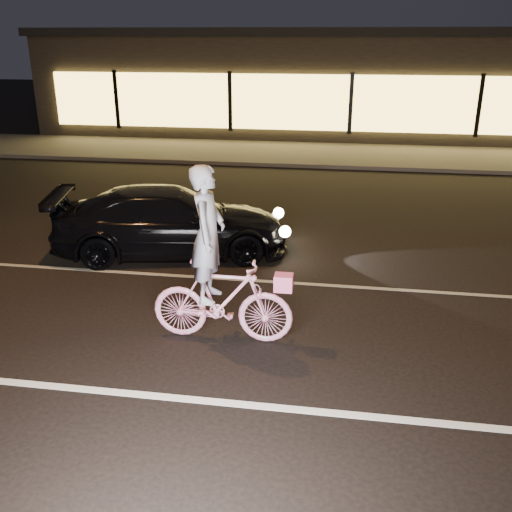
# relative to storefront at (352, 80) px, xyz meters

# --- Properties ---
(ground) EXTENTS (90.00, 90.00, 0.00)m
(ground) POSITION_rel_storefront_xyz_m (0.00, -18.97, -2.15)
(ground) COLOR black
(ground) RESTS_ON ground
(lane_stripe_near) EXTENTS (60.00, 0.12, 0.01)m
(lane_stripe_near) POSITION_rel_storefront_xyz_m (0.00, -20.47, -2.14)
(lane_stripe_near) COLOR silver
(lane_stripe_near) RESTS_ON ground
(lane_stripe_far) EXTENTS (60.00, 0.10, 0.01)m
(lane_stripe_far) POSITION_rel_storefront_xyz_m (0.00, -16.97, -2.14)
(lane_stripe_far) COLOR gray
(lane_stripe_far) RESTS_ON ground
(sidewalk) EXTENTS (30.00, 4.00, 0.12)m
(sidewalk) POSITION_rel_storefront_xyz_m (0.00, -5.97, -2.09)
(sidewalk) COLOR #383533
(sidewalk) RESTS_ON ground
(storefront) EXTENTS (25.40, 8.42, 4.20)m
(storefront) POSITION_rel_storefront_xyz_m (0.00, 0.00, 0.00)
(storefront) COLOR black
(storefront) RESTS_ON ground
(cyclist) EXTENTS (1.95, 0.67, 2.45)m
(cyclist) POSITION_rel_storefront_xyz_m (-1.67, -19.01, -1.28)
(cyclist) COLOR #E93885
(cyclist) RESTS_ON ground
(sedan) EXTENTS (4.71, 2.73, 1.28)m
(sedan) POSITION_rel_storefront_xyz_m (-3.28, -15.88, -1.51)
(sedan) COLOR black
(sedan) RESTS_ON ground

